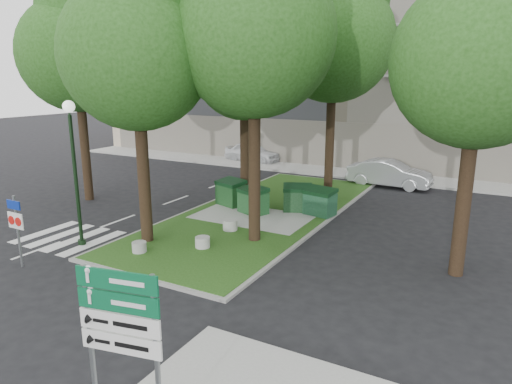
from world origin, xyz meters
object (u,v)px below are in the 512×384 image
Objects in this scene: tree_median_near_left at (139,39)px; dumpster_b at (253,200)px; tree_street_left at (78,43)px; tree_median_mid at (246,57)px; litter_bin at (327,204)px; bollard_mid at (230,225)px; bollard_left at (139,247)px; car_white at (252,152)px; tree_street_right at (485,44)px; tree_median_far at (336,29)px; dumpster_a at (231,193)px; bollard_right at (203,242)px; car_silver at (389,173)px; dumpster_d at (320,202)px; dumpster_c at (298,198)px; street_lamp at (74,156)px; tree_median_near_right at (257,19)px; directional_sign at (121,326)px; traffic_sign_pole at (17,222)px.

tree_median_near_left is 8.44m from dumpster_b.
tree_median_mid is at bearing 21.80° from tree_street_left.
bollard_mid is at bearing -118.54° from litter_bin.
bollard_left is 18.87m from car_white.
bollard_left is at bearing -79.01° from dumpster_b.
tree_street_right is at bearing 19.81° from bollard_left.
dumpster_a is (-3.62, -3.84, -7.59)m from tree_median_far.
tree_median_mid is at bearing 149.84° from dumpster_b.
bollard_right is 0.12× the size of car_silver.
dumpster_d is at bearing 54.46° from tree_median_near_left.
dumpster_b is 0.98× the size of dumpster_c.
dumpster_b is 2.90× the size of bollard_right.
dumpster_a is 3.78m from bollard_mid.
bollard_mid is 0.11× the size of street_lamp.
tree_median_mid is (-3.00, 4.50, -1.01)m from tree_median_near_right.
car_white is (-7.16, 16.62, 0.42)m from bollard_right.
tree_median_mid reaches higher than dumpster_d.
tree_median_far reaches higher than tree_median_near_right.
dumpster_d reaches higher than dumpster_b.
dumpster_a is 5.75m from bollard_right.
directional_sign is 26.89m from car_white.
tree_median_mid is 9.24m from bollard_right.
bollard_right is at bearing -49.34° from dumpster_a.
car_white is at bearing 103.77° from dumpster_c.
car_silver is (3.58, 13.39, 0.45)m from bollard_right.
car_silver reaches higher than dumpster_a.
dumpster_b is at bearing 121.49° from tree_median_near_right.
tree_median_near_right is 11.49m from directional_sign.
tree_median_far is 13.29m from street_lamp.
dumpster_a is 0.54× the size of directional_sign.
dumpster_a reaches higher than dumpster_d.
directional_sign is at bearing -68.18° from tree_median_mid.
bollard_mid is at bearing -6.69° from tree_street_left.
traffic_sign_pole is 0.52× the size of car_silver.
dumpster_b reaches higher than bollard_left.
directional_sign is (13.11, -11.01, -5.56)m from tree_street_left.
tree_street_right is at bearing 2.45° from dumpster_a.
bollard_left is (-3.22, -10.61, -8.02)m from tree_median_far.
dumpster_d is at bearing 46.06° from dumpster_b.
litter_bin is 0.15× the size of car_white.
dumpster_b is 4.69m from bollard_right.
tree_median_mid reaches higher than dumpster_c.
dumpster_a is 12.37m from car_white.
dumpster_c is 9.73m from street_lamp.
tree_median_far is 20.44× the size of bollard_mid.
tree_median_far is 10.79m from bollard_mid.
tree_median_near_left reaches higher than tree_street_right.
dumpster_a is 1.03× the size of dumpster_b.
directional_sign is at bearing -71.85° from dumpster_d.
dumpster_b is at bearing -52.34° from tree_median_mid.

